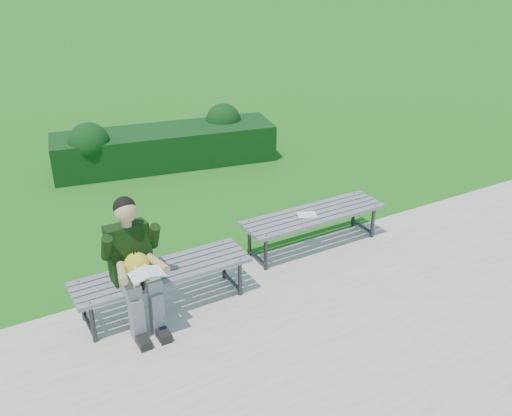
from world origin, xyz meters
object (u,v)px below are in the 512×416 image
object	(u,v)px
bench_right	(314,217)
seated_boy	(134,261)
bench_left	(162,275)
hedge	(163,144)
paper_sheet	(307,215)

from	to	relation	value
bench_right	seated_boy	xyz separation A→B (m)	(-2.35, -0.39, 0.30)
bench_left	hedge	bearing A→B (deg)	68.68
hedge	paper_sheet	bearing A→B (deg)	-82.21
hedge	paper_sheet	xyz separation A→B (m)	(0.48, -3.48, 0.12)
bench_left	seated_boy	distance (m)	0.43
bench_left	paper_sheet	xyz separation A→B (m)	(1.95, 0.29, 0.06)
bench_left	seated_boy	size ratio (longest dim) A/B	1.37
bench_right	paper_sheet	distance (m)	0.12
hedge	bench_left	size ratio (longest dim) A/B	2.05
bench_left	bench_right	distance (m)	2.07
bench_right	paper_sheet	bearing A→B (deg)	-180.00
hedge	bench_right	distance (m)	3.53
bench_right	seated_boy	bearing A→B (deg)	-170.60
hedge	bench_left	world-z (taller)	hedge
seated_boy	bench_left	bearing A→B (deg)	17.60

